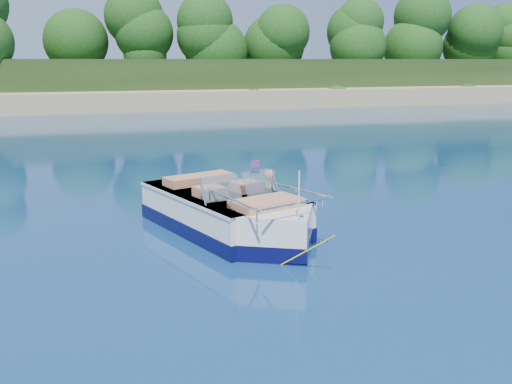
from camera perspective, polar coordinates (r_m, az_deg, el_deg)
ground at (r=12.15m, az=9.22°, el=-6.08°), size 160.00×160.00×0.00m
shoreline at (r=74.28m, az=-13.12°, el=10.48°), size 170.00×59.00×6.00m
treeline at (r=51.57m, az=-11.49°, el=14.63°), size 150.00×7.12×8.19m
motorboat at (r=13.25m, az=-2.39°, el=-2.43°), size 3.47×6.10×2.11m
tow_tube at (r=15.43m, az=1.94°, el=-1.41°), size 1.45×1.45×0.35m
boy at (r=15.40m, az=1.47°, el=-1.78°), size 0.61×0.96×1.75m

